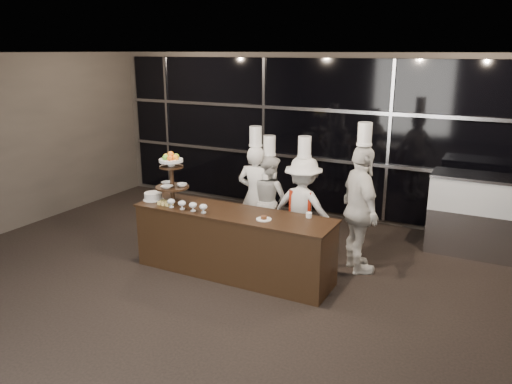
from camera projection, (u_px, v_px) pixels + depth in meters
The scene contains 14 objects.
room at pixel (149, 213), 4.89m from camera, with size 10.00×10.00×10.00m.
window_wall at pixel (323, 137), 9.10m from camera, with size 8.60×0.10×2.80m.
buffet_counter at pixel (233, 243), 6.89m from camera, with size 2.84×0.74×0.92m.
display_stand at pixel (172, 174), 7.10m from camera, with size 0.48×0.48×0.74m.
compotes at pixel (187, 204), 6.82m from camera, with size 0.64×0.11×0.12m.
layer_cake at pixel (153, 196), 7.29m from camera, with size 0.30×0.30×0.11m.
pastry_squares at pixel (165, 203), 7.07m from camera, with size 0.20×0.13×0.05m.
small_plate at pixel (264, 219), 6.45m from camera, with size 0.20×0.20×0.05m.
chef_cup at pixel (309, 215), 6.52m from camera, with size 0.08×0.08×0.07m, color white.
display_case at pixel (481, 211), 7.54m from camera, with size 1.51×0.66×1.24m.
chef_a at pixel (256, 194), 7.90m from camera, with size 0.62×0.44×1.92m.
chef_b at pixel (269, 199), 7.94m from camera, with size 0.88×0.80×1.77m.
chef_c at pixel (303, 207), 7.40m from camera, with size 1.04×0.64×1.85m.
chef_d at pixel (360, 209), 6.88m from camera, with size 1.00×1.12×2.12m.
Camera 1 is at (3.07, -3.63, 3.04)m, focal length 35.00 mm.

